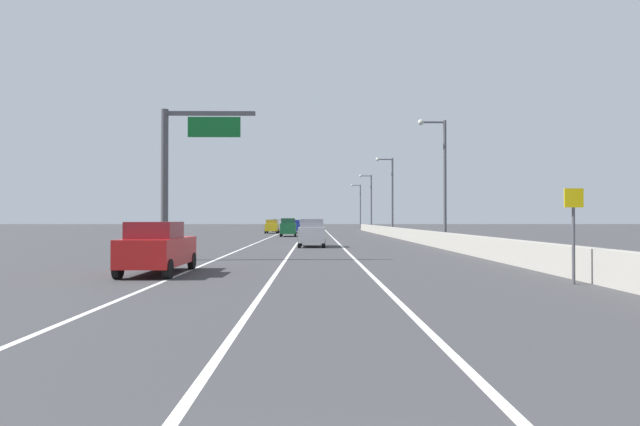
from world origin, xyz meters
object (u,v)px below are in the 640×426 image
at_px(lamp_post_right_fifth, 359,203).
at_px(car_silver_0, 312,233).
at_px(lamp_post_right_fourth, 370,199).
at_px(speed_advisory_sign, 574,228).
at_px(car_green_5, 288,227).
at_px(car_white_3, 278,225).
at_px(lamp_post_right_near, 639,97).
at_px(overhead_sign_gantry, 180,165).
at_px(lamp_post_right_second, 441,173).
at_px(car_red_4, 158,248).
at_px(lamp_post_right_third, 390,191).
at_px(car_yellow_1, 272,226).
at_px(car_blue_2, 294,226).

height_order(lamp_post_right_fifth, car_silver_0, lamp_post_right_fifth).
relative_size(lamp_post_right_fourth, lamp_post_right_fifth, 1.00).
height_order(speed_advisory_sign, car_green_5, speed_advisory_sign).
distance_m(speed_advisory_sign, lamp_post_right_fifth, 100.13).
xyz_separation_m(car_silver_0, car_white_3, (-5.69, 49.94, 0.01)).
bearing_deg(lamp_post_right_near, lamp_post_right_fifth, 89.73).
distance_m(lamp_post_right_fourth, car_silver_0, 52.35).
distance_m(speed_advisory_sign, lamp_post_right_fourth, 74.70).
bearing_deg(car_silver_0, speed_advisory_sign, -70.43).
height_order(overhead_sign_gantry, lamp_post_right_second, lamp_post_right_second).
distance_m(overhead_sign_gantry, lamp_post_right_second, 21.07).
distance_m(speed_advisory_sign, car_silver_0, 24.75).
relative_size(lamp_post_right_fourth, car_white_3, 2.20).
height_order(overhead_sign_gantry, lamp_post_right_fourth, lamp_post_right_fourth).
distance_m(lamp_post_right_fourth, car_red_4, 72.96).
xyz_separation_m(lamp_post_right_near, lamp_post_right_fourth, (0.15, 76.34, 0.00)).
bearing_deg(lamp_post_right_third, lamp_post_right_fifth, 89.52).
xyz_separation_m(lamp_post_right_fourth, lamp_post_right_fifth, (0.33, 25.45, 0.00)).
bearing_deg(overhead_sign_gantry, car_silver_0, 63.53).
height_order(lamp_post_right_third, car_red_4, lamp_post_right_third).
bearing_deg(car_silver_0, car_red_4, -105.79).
relative_size(car_yellow_1, car_white_3, 0.99).
height_order(overhead_sign_gantry, car_yellow_1, overhead_sign_gantry).
relative_size(lamp_post_right_fourth, car_red_4, 2.06).
bearing_deg(car_red_4, car_yellow_1, 90.22).
xyz_separation_m(lamp_post_right_near, car_silver_0, (-9.33, 25.06, -4.46)).
bearing_deg(car_white_3, car_blue_2, -71.96).
relative_size(lamp_post_right_fifth, car_red_4, 2.06).
relative_size(lamp_post_right_second, lamp_post_right_third, 1.00).
height_order(speed_advisory_sign, car_yellow_1, speed_advisory_sign).
bearing_deg(speed_advisory_sign, lamp_post_right_third, 88.72).
relative_size(lamp_post_right_second, lamp_post_right_fourth, 1.00).
distance_m(lamp_post_right_near, car_red_4, 16.45).
height_order(car_white_3, car_red_4, car_white_3).
bearing_deg(car_blue_2, lamp_post_right_near, -79.62).
bearing_deg(lamp_post_right_fourth, lamp_post_right_third, -90.22).
relative_size(lamp_post_right_second, car_red_4, 2.06).
bearing_deg(lamp_post_right_fourth, car_blue_2, -139.77).
distance_m(overhead_sign_gantry, lamp_post_right_fourth, 66.34).
distance_m(lamp_post_right_near, lamp_post_right_third, 50.90).
height_order(overhead_sign_gantry, speed_advisory_sign, overhead_sign_gantry).
bearing_deg(car_green_5, car_blue_2, 89.67).
xyz_separation_m(lamp_post_right_fifth, car_green_5, (-12.66, -52.58, -4.42)).
relative_size(lamp_post_right_fifth, car_green_5, 2.19).
bearing_deg(car_blue_2, car_yellow_1, -143.95).
height_order(lamp_post_right_second, car_red_4, lamp_post_right_second).
bearing_deg(lamp_post_right_near, car_blue_2, 100.38).
bearing_deg(lamp_post_right_fourth, lamp_post_right_second, -89.80).
xyz_separation_m(lamp_post_right_fourth, car_red_4, (-15.12, -71.23, -4.51)).
xyz_separation_m(car_silver_0, car_blue_2, (-2.76, 40.94, -0.06)).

